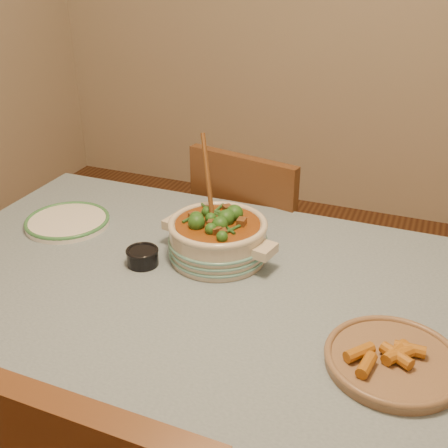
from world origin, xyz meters
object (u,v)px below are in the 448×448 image
at_px(condiment_bowl, 142,256).
at_px(fried_plate, 394,358).
at_px(chair_far, 256,243).
at_px(dining_table, 209,318).
at_px(stew_casserole, 218,235).
at_px(white_plate, 67,221).

xyz_separation_m(condiment_bowl, fried_plate, (0.71, -0.17, -0.01)).
bearing_deg(chair_far, condiment_bowl, 91.06).
relative_size(dining_table, stew_casserole, 4.68).
bearing_deg(stew_casserole, chair_far, 96.42).
height_order(dining_table, condiment_bowl, condiment_bowl).
height_order(fried_plate, chair_far, chair_far).
xyz_separation_m(white_plate, chair_far, (0.46, 0.52, -0.25)).
distance_m(white_plate, condiment_bowl, 0.37).
bearing_deg(white_plate, chair_far, 48.26).
xyz_separation_m(stew_casserole, white_plate, (-0.52, 0.01, -0.06)).
distance_m(dining_table, fried_plate, 0.51).
height_order(dining_table, stew_casserole, stew_casserole).
bearing_deg(stew_casserole, white_plate, 179.06).
bearing_deg(white_plate, condiment_bowl, -19.88).
bearing_deg(condiment_bowl, chair_far, 79.37).
distance_m(condiment_bowl, fried_plate, 0.73).
distance_m(fried_plate, chair_far, 1.04).
height_order(stew_casserole, white_plate, stew_casserole).
distance_m(white_plate, fried_plate, 1.09).
height_order(stew_casserole, condiment_bowl, stew_casserole).
bearing_deg(dining_table, white_plate, 162.90).
bearing_deg(stew_casserole, fried_plate, -28.51).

